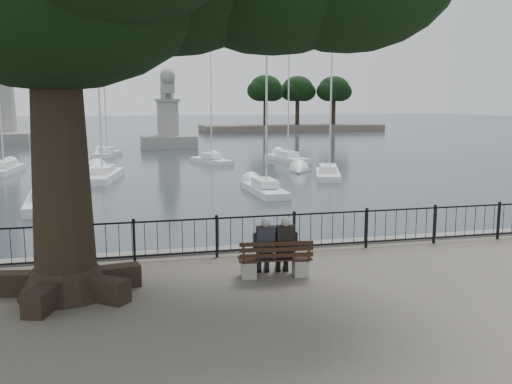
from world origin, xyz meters
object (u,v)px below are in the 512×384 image
object	(u,v)px
bench	(275,264)
person_right	(284,248)
person_left	(265,249)
lion_monument	(168,128)

from	to	relation	value
bench	person_right	xyz separation A→B (m)	(0.23, 0.07, 0.32)
person_right	bench	bearing A→B (deg)	-163.80
bench	person_left	xyz separation A→B (m)	(-0.20, 0.12, 0.32)
person_right	lion_monument	distance (m)	49.30
person_left	lion_monument	world-z (taller)	lion_monument
person_left	lion_monument	bearing A→B (deg)	87.40
bench	person_right	distance (m)	0.40
bench	person_left	world-z (taller)	person_left
person_left	person_right	distance (m)	0.44
person_left	lion_monument	xyz separation A→B (m)	(2.24, 49.22, 0.45)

